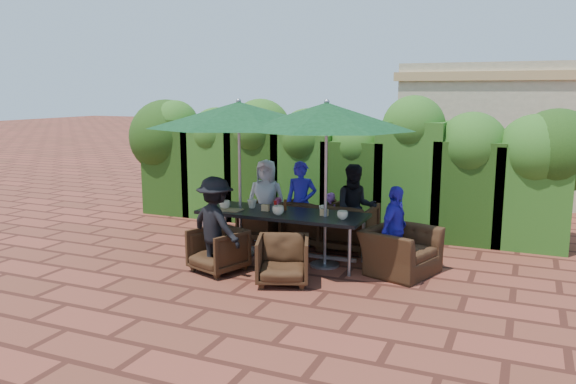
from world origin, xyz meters
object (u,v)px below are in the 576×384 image
at_px(dining_table, 282,217).
at_px(chair_far_mid, 312,220).
at_px(umbrella_left, 239,115).
at_px(umbrella_right, 327,116).
at_px(chair_far_left, 263,220).
at_px(chair_far_right, 349,224).
at_px(chair_near_right, 283,258).
at_px(chair_near_left, 218,248).
at_px(chair_end_right, 400,243).

height_order(dining_table, chair_far_mid, chair_far_mid).
bearing_deg(umbrella_left, umbrella_right, -1.21).
bearing_deg(umbrella_left, chair_far_left, 94.32).
xyz_separation_m(chair_far_mid, chair_far_right, (0.68, -0.08, 0.00)).
height_order(umbrella_right, chair_far_right, umbrella_right).
relative_size(dining_table, chair_far_mid, 3.06).
bearing_deg(umbrella_right, chair_far_mid, 120.42).
relative_size(chair_far_mid, chair_far_right, 0.99).
bearing_deg(umbrella_right, chair_near_right, -105.32).
height_order(umbrella_left, chair_far_right, umbrella_left).
relative_size(chair_near_left, chair_near_right, 0.98).
bearing_deg(chair_end_right, chair_far_mid, 79.87).
xyz_separation_m(umbrella_right, chair_near_left, (-1.33, -0.86, -1.87)).
bearing_deg(chair_far_mid, umbrella_right, 127.78).
height_order(chair_far_mid, chair_near_left, chair_far_mid).
bearing_deg(chair_near_right, chair_far_mid, 79.24).
height_order(dining_table, chair_far_right, chair_far_right).
height_order(umbrella_right, chair_near_right, umbrella_right).
distance_m(chair_far_left, chair_near_left, 1.85).
xyz_separation_m(chair_far_mid, chair_end_right, (1.71, -0.94, 0.01)).
distance_m(umbrella_left, chair_near_left, 2.07).
bearing_deg(umbrella_left, dining_table, 0.32).
bearing_deg(chair_near_left, umbrella_left, 116.20).
bearing_deg(chair_end_right, chair_far_left, 89.96).
height_order(umbrella_right, chair_end_right, umbrella_right).
xyz_separation_m(dining_table, chair_near_left, (-0.61, -0.89, -0.33)).
distance_m(umbrella_right, chair_far_mid, 2.16).
xyz_separation_m(umbrella_right, chair_far_mid, (-0.61, 1.05, -1.79)).
height_order(chair_near_left, chair_near_right, chair_near_right).
bearing_deg(chair_far_mid, chair_near_left, 76.84).
xyz_separation_m(umbrella_left, chair_far_left, (-0.07, 0.95, -1.86)).
bearing_deg(chair_near_left, chair_near_right, 14.22).
xyz_separation_m(chair_far_left, chair_far_mid, (0.89, 0.06, 0.07)).
height_order(umbrella_right, chair_far_mid, umbrella_right).
distance_m(umbrella_left, chair_end_right, 3.09).
bearing_deg(umbrella_right, chair_far_right, 85.81).
bearing_deg(dining_table, chair_near_left, -124.45).
distance_m(umbrella_right, chair_end_right, 2.09).
bearing_deg(chair_far_mid, dining_table, 91.72).
bearing_deg(chair_end_right, chair_far_right, 68.83).
bearing_deg(chair_near_left, umbrella_right, 52.41).
distance_m(chair_far_mid, chair_near_left, 2.03).
relative_size(umbrella_right, chair_far_mid, 3.04).
xyz_separation_m(umbrella_right, chair_far_left, (-1.50, 0.98, -1.86)).
xyz_separation_m(chair_far_right, chair_near_left, (-1.40, -1.82, -0.08)).
bearing_deg(chair_far_right, chair_far_left, -0.29).
xyz_separation_m(umbrella_left, chair_far_right, (1.50, 0.93, -1.79)).
relative_size(chair_far_left, chair_far_right, 0.83).
xyz_separation_m(umbrella_right, chair_far_right, (0.07, 0.96, -1.79)).
bearing_deg(chair_near_left, chair_far_left, 114.96).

